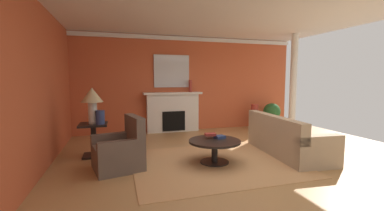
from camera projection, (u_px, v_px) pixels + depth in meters
name	position (u px, v px, depth m)	size (l,w,h in m)	color
ground_plane	(228.00, 159.00, 5.19)	(8.80, 8.80, 0.00)	tan
wall_fireplace	(186.00, 84.00, 8.09)	(7.37, 0.12, 2.95)	#C65633
wall_window	(37.00, 88.00, 4.34)	(0.12, 6.87, 2.95)	#C65633
ceiling_panel	(224.00, 12.00, 5.18)	(7.37, 6.87, 0.06)	white
crown_moulding	(186.00, 39.00, 7.87)	(7.37, 0.08, 0.12)	white
area_rug	(214.00, 163.00, 4.93)	(3.11, 2.58, 0.01)	tan
fireplace	(173.00, 113.00, 7.84)	(1.80, 0.35, 1.22)	white
mantel_mirror	(172.00, 71.00, 7.82)	(1.10, 0.04, 0.99)	silver
sofa	(286.00, 141.00, 5.48)	(1.08, 2.17, 0.85)	tan
armchair_near_window	(120.00, 152.00, 4.58)	(0.96, 0.96, 0.95)	brown
coffee_table	(215.00, 146.00, 4.89)	(1.00, 1.00, 0.45)	black
side_table	(94.00, 138.00, 5.32)	(0.56, 0.56, 0.70)	black
table_lamp	(92.00, 98.00, 5.23)	(0.44, 0.44, 0.75)	beige
vase_on_side_table	(100.00, 117.00, 5.20)	(0.18, 0.18, 0.29)	navy
vase_tall_corner	(254.00, 116.00, 8.34)	(0.25, 0.25, 0.81)	#9E3328
vase_mantel_right	(190.00, 86.00, 7.87)	(0.11, 0.11, 0.38)	#9E3328
book_red_cover	(220.00, 137.00, 5.04)	(0.19, 0.17, 0.06)	navy
book_art_folio	(210.00, 134.00, 5.03)	(0.21, 0.15, 0.05)	maroon
potted_plant	(272.00, 113.00, 8.43)	(0.56, 0.56, 0.83)	#BCB29E
column_white	(293.00, 84.00, 7.61)	(0.20, 0.20, 2.95)	white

